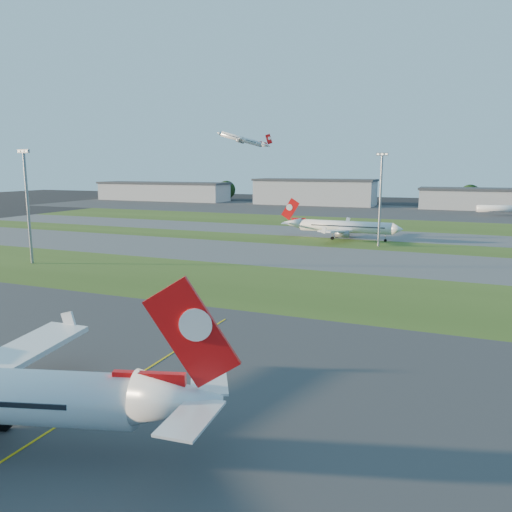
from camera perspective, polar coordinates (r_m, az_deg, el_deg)
The scene contains 21 objects.
ground at distance 53.20m, azimuth -23.50°, elevation -15.04°, with size 700.00×700.00×0.00m, color black.
apron_near at distance 53.20m, azimuth -23.50°, elevation -15.03°, with size 300.00×70.00×0.01m, color #333335.
grass_strip_a at distance 94.64m, azimuth -0.46°, elevation -3.25°, with size 300.00×34.00×0.01m, color #344C19.
taxiway_a at distance 125.10m, azimuth 5.39°, elevation -0.01°, with size 300.00×32.00×0.01m, color #515154.
grass_strip_b at distance 148.89m, azimuth 8.21°, elevation 1.55°, with size 300.00×18.00×0.01m, color #344C19.
taxiway_b at distance 170.12m, azimuth 10.03°, elevation 2.56°, with size 300.00×26.00×0.01m, color #515154.
grass_strip_c at distance 202.27m, azimuth 12.04°, elevation 3.67°, with size 300.00×40.00×0.01m, color #344C19.
apron_far at distance 261.27m, azimuth 14.43°, elevation 4.98°, with size 400.00×80.00×0.01m, color #333335.
yellow_line at distance 49.99m, azimuth -19.32°, elevation -16.42°, with size 0.25×60.00×0.02m, color gold.
airliner_taxiing at distance 155.45m, azimuth 10.04°, elevation 3.29°, with size 35.13×29.80×10.96m.
airliner_departing at distance 285.44m, azimuth -1.62°, elevation 13.19°, with size 28.25×23.78×9.06m.
mini_jet_near at distance 256.22m, azimuth 26.76°, elevation 4.86°, with size 28.06×9.83×9.48m.
light_mast_west at distance 124.40m, azimuth -24.67°, elevation 5.94°, with size 3.20×0.70×25.80m.
light_mast_centre at distance 142.58m, azimuth 14.05°, elevation 6.96°, with size 3.20×0.70×25.80m.
hangar_far_west at distance 342.93m, azimuth -10.59°, elevation 7.29°, with size 91.80×23.00×12.20m.
hangar_west at distance 299.33m, azimuth 6.70°, elevation 7.30°, with size 71.40×23.00×15.20m.
hangar_east at distance 289.01m, azimuth 26.25°, elevation 5.84°, with size 81.60×23.00×11.20m.
tree_far_west at distance 376.42m, azimuth -14.68°, elevation 7.42°, with size 11.00×11.00×12.00m.
tree_west at distance 336.42m, azimuth -3.41°, elevation 7.56°, with size 12.10×12.10×13.20m.
tree_mid_west at distance 304.46m, azimuth 11.82°, elevation 6.86°, with size 9.90×9.90×10.80m.
tree_mid_east at distance 302.31m, azimuth 23.25°, elevation 6.43°, with size 11.55×11.55×12.60m.
Camera 1 is at (35.64, -32.91, 21.84)m, focal length 35.00 mm.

